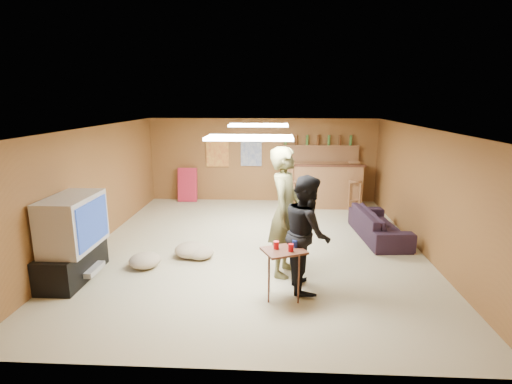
{
  "coord_description": "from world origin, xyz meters",
  "views": [
    {
      "loc": [
        0.38,
        -7.03,
        2.69
      ],
      "look_at": [
        0.0,
        0.2,
        1.0
      ],
      "focal_mm": 28.0,
      "sensor_mm": 36.0,
      "label": 1
    }
  ],
  "objects_px": {
    "bar_counter": "(321,185)",
    "sofa": "(379,224)",
    "tv_body": "(73,222)",
    "person_black": "(307,233)",
    "person_olive": "(285,212)",
    "tray_table": "(284,274)"
  },
  "relations": [
    {
      "from": "bar_counter",
      "to": "sofa",
      "type": "height_order",
      "value": "bar_counter"
    },
    {
      "from": "tv_body",
      "to": "person_black",
      "type": "height_order",
      "value": "person_black"
    },
    {
      "from": "person_black",
      "to": "bar_counter",
      "type": "bearing_deg",
      "value": -14.39
    },
    {
      "from": "bar_counter",
      "to": "person_olive",
      "type": "relative_size",
      "value": 1.0
    },
    {
      "from": "tv_body",
      "to": "person_black",
      "type": "distance_m",
      "value": 3.47
    },
    {
      "from": "person_olive",
      "to": "person_black",
      "type": "xyz_separation_m",
      "value": [
        0.3,
        -0.47,
        -0.17
      ]
    },
    {
      "from": "person_black",
      "to": "sofa",
      "type": "relative_size",
      "value": 0.89
    },
    {
      "from": "tray_table",
      "to": "person_olive",
      "type": "bearing_deg",
      "value": 88.02
    },
    {
      "from": "person_olive",
      "to": "tray_table",
      "type": "bearing_deg",
      "value": -166.67
    },
    {
      "from": "tray_table",
      "to": "sofa",
      "type": "bearing_deg",
      "value": 53.07
    },
    {
      "from": "person_black",
      "to": "tray_table",
      "type": "bearing_deg",
      "value": 129.34
    },
    {
      "from": "bar_counter",
      "to": "tray_table",
      "type": "distance_m",
      "value": 5.0
    },
    {
      "from": "person_black",
      "to": "sofa",
      "type": "xyz_separation_m",
      "value": [
        1.59,
        2.22,
        -0.56
      ]
    },
    {
      "from": "person_olive",
      "to": "person_black",
      "type": "relative_size",
      "value": 1.2
    },
    {
      "from": "tv_body",
      "to": "person_olive",
      "type": "distance_m",
      "value": 3.19
    },
    {
      "from": "person_olive",
      "to": "tray_table",
      "type": "relative_size",
      "value": 2.85
    },
    {
      "from": "tv_body",
      "to": "person_black",
      "type": "relative_size",
      "value": 0.66
    },
    {
      "from": "tv_body",
      "to": "sofa",
      "type": "xyz_separation_m",
      "value": [
        5.06,
        2.11,
        -0.63
      ]
    },
    {
      "from": "bar_counter",
      "to": "sofa",
      "type": "bearing_deg",
      "value": -68.65
    },
    {
      "from": "tray_table",
      "to": "tv_body",
      "type": "bearing_deg",
      "value": 171.96
    },
    {
      "from": "person_olive",
      "to": "tray_table",
      "type": "distance_m",
      "value": 1.04
    },
    {
      "from": "sofa",
      "to": "tray_table",
      "type": "height_order",
      "value": "tray_table"
    }
  ]
}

